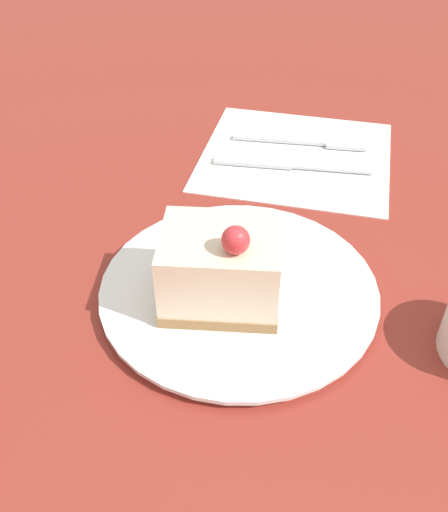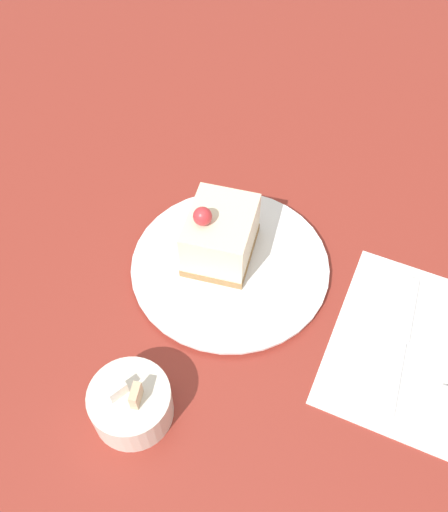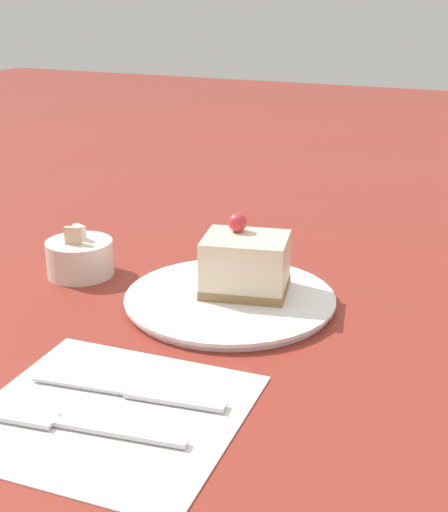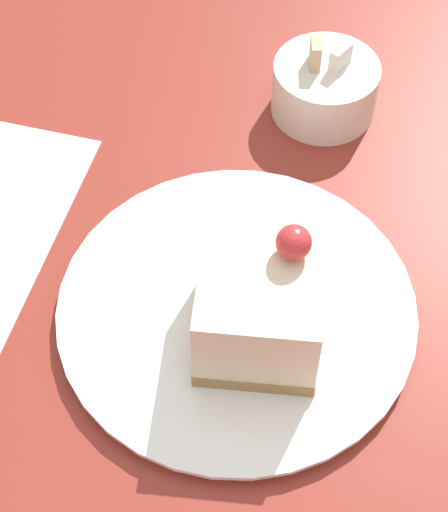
{
  "view_description": "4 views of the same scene",
  "coord_description": "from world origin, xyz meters",
  "px_view_note": "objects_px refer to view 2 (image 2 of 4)",
  "views": [
    {
      "loc": [
        0.32,
        0.09,
        0.36
      ],
      "look_at": [
        -0.03,
        -0.02,
        0.05
      ],
      "focal_mm": 40.0,
      "sensor_mm": 36.0,
      "label": 1
    },
    {
      "loc": [
        -0.22,
        0.36,
        0.58
      ],
      "look_at": [
        -0.03,
        0.01,
        0.05
      ],
      "focal_mm": 40.0,
      "sensor_mm": 36.0,
      "label": 2
    },
    {
      "loc": [
        -0.72,
        -0.32,
        0.34
      ],
      "look_at": [
        -0.05,
        -0.0,
        0.06
      ],
      "focal_mm": 50.0,
      "sensor_mm": 36.0,
      "label": 3
    },
    {
      "loc": [
        0.06,
        -0.3,
        0.5
      ],
      "look_at": [
        -0.04,
        -0.0,
        0.06
      ],
      "focal_mm": 60.0,
      "sensor_mm": 36.0,
      "label": 4
    }
  ],
  "objects_px": {
    "knife": "(405,329)",
    "sugar_bowl": "(131,404)",
    "plate": "(230,266)",
    "cake_slice": "(220,235)"
  },
  "relations": [
    {
      "from": "knife",
      "to": "sugar_bowl",
      "type": "relative_size",
      "value": 2.18
    },
    {
      "from": "plate",
      "to": "cake_slice",
      "type": "bearing_deg",
      "value": -29.3
    },
    {
      "from": "plate",
      "to": "sugar_bowl",
      "type": "xyz_separation_m",
      "value": [
        0.0,
        0.21,
        0.02
      ]
    },
    {
      "from": "knife",
      "to": "sugar_bowl",
      "type": "bearing_deg",
      "value": 36.7
    },
    {
      "from": "knife",
      "to": "sugar_bowl",
      "type": "height_order",
      "value": "sugar_bowl"
    },
    {
      "from": "plate",
      "to": "knife",
      "type": "relative_size",
      "value": 1.33
    },
    {
      "from": "plate",
      "to": "sugar_bowl",
      "type": "bearing_deg",
      "value": 88.81
    },
    {
      "from": "plate",
      "to": "cake_slice",
      "type": "xyz_separation_m",
      "value": [
        0.02,
        -0.01,
        0.04
      ]
    },
    {
      "from": "plate",
      "to": "sugar_bowl",
      "type": "relative_size",
      "value": 2.89
    },
    {
      "from": "plate",
      "to": "knife",
      "type": "height_order",
      "value": "plate"
    }
  ]
}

